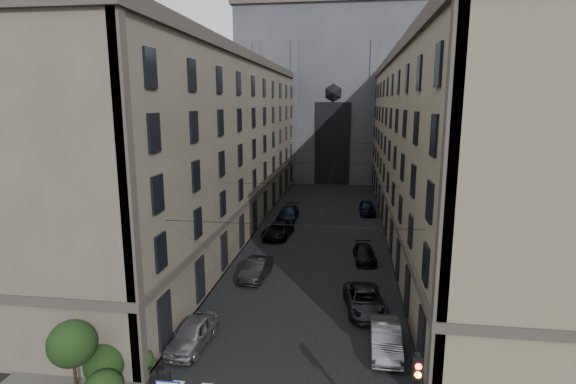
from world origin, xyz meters
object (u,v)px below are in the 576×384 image
at_px(car_left_near, 192,334).
at_px(car_right_far, 367,208).
at_px(car_right_near, 386,339).
at_px(car_right_midfar, 364,254).
at_px(car_right_midnear, 365,300).
at_px(gothic_tower, 336,82).
at_px(car_left_midnear, 256,269).
at_px(car_left_midfar, 278,230).
at_px(car_left_far, 288,213).

height_order(car_left_near, car_right_far, car_right_far).
bearing_deg(car_left_near, car_right_near, 9.81).
xyz_separation_m(car_left_near, car_right_midfar, (10.28, 15.95, -0.13)).
bearing_deg(car_right_midnear, gothic_tower, 87.13).
xyz_separation_m(gothic_tower, car_right_midnear, (4.30, -59.08, -17.05)).
xyz_separation_m(car_left_midnear, car_left_midfar, (-0.07, 11.44, -0.01)).
xyz_separation_m(gothic_tower, car_left_far, (-4.20, -35.96, -16.99)).
bearing_deg(car_left_far, car_right_midfar, -56.20).
distance_m(car_left_midfar, car_right_far, 14.94).
height_order(car_left_midnear, car_left_far, car_left_far).
xyz_separation_m(car_right_midnear, car_right_far, (1.09, 27.52, 0.07)).
bearing_deg(car_left_midnear, gothic_tower, 90.74).
bearing_deg(car_left_near, car_left_midfar, 90.89).
xyz_separation_m(gothic_tower, car_left_near, (-5.72, -65.05, -17.01)).
bearing_deg(gothic_tower, car_right_midfar, -84.69).
height_order(gothic_tower, car_left_far, gothic_tower).
height_order(car_left_midfar, car_right_far, car_right_far).
bearing_deg(car_right_midnear, car_right_near, -85.41).
relative_size(car_left_midnear, car_right_far, 0.98).
bearing_deg(car_left_midfar, car_left_far, 94.91).
xyz_separation_m(car_left_near, car_left_far, (1.52, 29.09, 0.03)).
relative_size(car_left_near, car_left_far, 0.82).
xyz_separation_m(car_left_near, car_left_midfar, (1.45, 22.11, -0.02)).
distance_m(car_left_midnear, car_right_far, 24.76).
distance_m(car_left_far, car_right_near, 29.67).
relative_size(car_left_near, car_right_midfar, 1.02).
bearing_deg(car_right_midnear, car_right_far, 80.69).
distance_m(car_left_midnear, car_left_midfar, 11.44).
relative_size(car_left_far, car_right_far, 1.16).
bearing_deg(car_right_midnear, car_left_midfar, 110.96).
xyz_separation_m(car_left_near, car_left_midnear, (1.52, 10.67, -0.01)).
bearing_deg(car_left_midnear, car_right_far, 72.35).
bearing_deg(gothic_tower, car_right_near, -85.24).
distance_m(car_left_midnear, car_right_midfar, 10.23).
bearing_deg(gothic_tower, car_right_far, -80.29).
bearing_deg(car_right_midfar, car_left_midnear, -153.88).
xyz_separation_m(car_left_midnear, car_right_far, (9.60, 22.83, 0.05)).
height_order(car_left_far, car_right_midnear, car_left_far).
xyz_separation_m(gothic_tower, car_left_midfar, (-4.27, -42.95, -17.03)).
bearing_deg(car_right_midfar, car_left_midfar, 140.17).
bearing_deg(car_left_far, car_right_near, -71.15).
height_order(car_left_near, car_left_midnear, car_left_near).
relative_size(car_right_near, car_right_midnear, 0.88).
distance_m(car_left_near, car_left_midnear, 10.78).
xyz_separation_m(gothic_tower, car_right_far, (5.40, -31.56, -16.98)).
height_order(car_right_midnear, car_right_midfar, car_right_midnear).
xyz_separation_m(car_left_midfar, car_right_far, (9.67, 11.39, 0.06)).
bearing_deg(car_right_far, car_left_near, -109.63).
height_order(car_right_near, car_right_far, car_right_far).
height_order(car_right_near, car_right_midnear, car_right_near).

